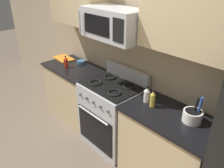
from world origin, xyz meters
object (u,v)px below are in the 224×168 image
at_px(utensil_crock, 193,116).
at_px(prep_bowl, 81,62).
at_px(bottle_hot_sauce, 66,62).
at_px(range_oven, 112,114).
at_px(bottle_oil, 153,99).
at_px(bottle_vinegar, 147,95).
at_px(microwave, 114,23).
at_px(cutting_board, 64,58).

bearing_deg(utensil_crock, prep_bowl, 177.06).
bearing_deg(prep_bowl, bottle_hot_sauce, -94.00).
relative_size(range_oven, bottle_oil, 5.44).
bearing_deg(bottle_vinegar, microwave, -179.89).
distance_m(bottle_vinegar, prep_bowl, 1.47).
distance_m(range_oven, utensil_crock, 1.20).
bearing_deg(bottle_hot_sauce, prep_bowl, 86.00).
relative_size(range_oven, utensil_crock, 3.65).
distance_m(bottle_oil, prep_bowl, 1.58).
relative_size(bottle_vinegar, prep_bowl, 1.45).
distance_m(range_oven, microwave, 1.23).
distance_m(range_oven, prep_bowl, 1.04).
height_order(range_oven, bottle_oil, bottle_oil).
distance_m(utensil_crock, bottle_oil, 0.45).
xyz_separation_m(range_oven, cutting_board, (-1.29, 0.07, 0.44)).
bearing_deg(range_oven, prep_bowl, 169.44).
bearing_deg(range_oven, bottle_oil, -0.47).
bearing_deg(microwave, utensil_crock, 2.21).
distance_m(microwave, bottle_oil, 0.96).
bearing_deg(range_oven, bottle_vinegar, 2.87).
xyz_separation_m(cutting_board, bottle_hot_sauce, (0.35, -0.17, 0.07)).
distance_m(cutting_board, bottle_vinegar, 1.84).
height_order(microwave, bottle_vinegar, microwave).
xyz_separation_m(microwave, bottle_oil, (0.65, -0.03, -0.70)).
distance_m(cutting_board, bottle_hot_sauce, 0.39).
xyz_separation_m(microwave, bottle_hot_sauce, (-0.94, -0.12, -0.71)).
bearing_deg(microwave, range_oven, -89.97).
relative_size(cutting_board, bottle_oil, 1.81).
xyz_separation_m(utensil_crock, cutting_board, (-2.38, 0.00, -0.06)).
distance_m(range_oven, bottle_vinegar, 0.76).
relative_size(bottle_vinegar, bottle_oil, 0.94).
bearing_deg(cutting_board, prep_bowl, 15.11).
bearing_deg(range_oven, cutting_board, 176.81).
bearing_deg(utensil_crock, cutting_board, 179.91).
bearing_deg(bottle_hot_sauce, utensil_crock, 4.57).
height_order(range_oven, cutting_board, range_oven).
bearing_deg(bottle_oil, range_oven, 179.53).
relative_size(bottle_hot_sauce, prep_bowl, 1.39).
height_order(utensil_crock, cutting_board, utensil_crock).
distance_m(range_oven, bottle_oil, 0.84).
bearing_deg(range_oven, utensil_crock, 3.59).
distance_m(utensil_crock, cutting_board, 2.38).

